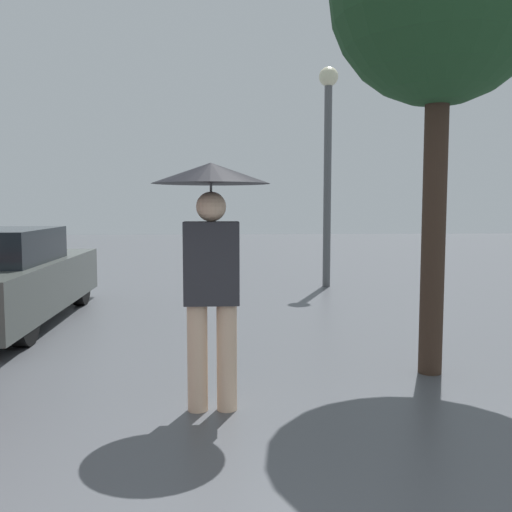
{
  "coord_description": "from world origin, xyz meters",
  "views": [
    {
      "loc": [
        -0.24,
        -0.64,
        1.63
      ],
      "look_at": [
        0.05,
        3.77,
        1.23
      ],
      "focal_mm": 40.0,
      "sensor_mm": 36.0,
      "label": 1
    }
  ],
  "objects": [
    {
      "name": "pedestrian",
      "position": [
        -0.3,
        3.77,
        1.43
      ],
      "size": [
        0.91,
        0.91,
        1.95
      ],
      "color": "beige",
      "rests_on": "ground_plane"
    },
    {
      "name": "street_lamp",
      "position": [
        1.89,
        10.46,
        2.76
      ],
      "size": [
        0.37,
        0.37,
        4.26
      ],
      "color": "#515456",
      "rests_on": "ground_plane"
    }
  ]
}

